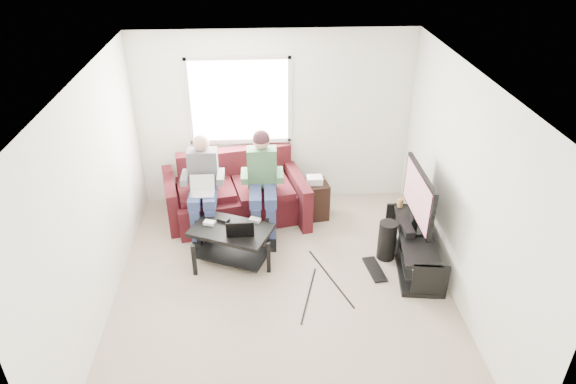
{
  "coord_description": "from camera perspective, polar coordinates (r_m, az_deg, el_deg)",
  "views": [
    {
      "loc": [
        -0.23,
        -4.75,
        4.11
      ],
      "look_at": [
        0.1,
        0.6,
        1.02
      ],
      "focal_mm": 32.0,
      "sensor_mm": 36.0,
      "label": 1
    }
  ],
  "objects": [
    {
      "name": "window",
      "position": [
        7.43,
        -5.42,
        10.03
      ],
      "size": [
        1.48,
        0.04,
        1.28
      ],
      "color": "white",
      "rests_on": "wall_back"
    },
    {
      "name": "laptop_silver",
      "position": [
        6.86,
        -9.53,
        0.25
      ],
      "size": [
        0.37,
        0.3,
        0.24
      ],
      "primitive_type": null,
      "rotation": [
        0.0,
        0.0,
        0.29
      ],
      "color": "silver",
      "rests_on": "person_left"
    },
    {
      "name": "console_black",
      "position": [
        6.71,
        13.99,
        -5.92
      ],
      "size": [
        0.38,
        0.3,
        0.07
      ],
      "primitive_type": "cube",
      "color": "black",
      "rests_on": "tv_stand"
    },
    {
      "name": "wall_left",
      "position": [
        5.8,
        -20.75,
        -1.21
      ],
      "size": [
        0.0,
        4.5,
        4.5
      ],
      "primitive_type": "plane",
      "rotation": [
        1.57,
        0.0,
        1.57
      ],
      "color": "white",
      "rests_on": "floor"
    },
    {
      "name": "controller_a",
      "position": [
        6.63,
        -8.74,
        -3.4
      ],
      "size": [
        0.16,
        0.13,
        0.04
      ],
      "primitive_type": "cube",
      "rotation": [
        0.0,
        0.0,
        -0.34
      ],
      "color": "silver",
      "rests_on": "coffee_table"
    },
    {
      "name": "sofa",
      "position": [
        7.5,
        -5.88,
        -0.45
      ],
      "size": [
        2.18,
        1.28,
        0.93
      ],
      "color": "#461117",
      "rests_on": "floor"
    },
    {
      "name": "tv",
      "position": [
        6.49,
        14.3,
        -0.54
      ],
      "size": [
        0.12,
        1.1,
        0.81
      ],
      "color": "black",
      "rests_on": "tv_stand"
    },
    {
      "name": "tv_stand",
      "position": [
        6.79,
        13.8,
        -6.18
      ],
      "size": [
        0.61,
        1.45,
        0.46
      ],
      "color": "black",
      "rests_on": "floor"
    },
    {
      "name": "controller_b",
      "position": [
        6.66,
        -7.16,
        -3.08
      ],
      "size": [
        0.17,
        0.15,
        0.04
      ],
      "primitive_type": "cube",
      "rotation": [
        0.0,
        0.0,
        -0.54
      ],
      "color": "black",
      "rests_on": "coffee_table"
    },
    {
      "name": "coffee_table",
      "position": [
        6.59,
        -6.28,
        -4.98
      ],
      "size": [
        1.14,
        0.94,
        0.49
      ],
      "color": "black",
      "rests_on": "floor"
    },
    {
      "name": "person_right",
      "position": [
        6.94,
        -2.88,
        1.7
      ],
      "size": [
        0.4,
        0.71,
        1.44
      ],
      "color": "navy",
      "rests_on": "sofa"
    },
    {
      "name": "soundbar",
      "position": [
        6.66,
        12.9,
        -3.61
      ],
      "size": [
        0.12,
        0.5,
        0.1
      ],
      "primitive_type": "cube",
      "color": "black",
      "rests_on": "tv_stand"
    },
    {
      "name": "wall_back",
      "position": [
        7.55,
        -1.48,
        8.06
      ],
      "size": [
        4.5,
        0.0,
        4.5
      ],
      "primitive_type": "plane",
      "rotation": [
        1.57,
        0.0,
        0.0
      ],
      "color": "white",
      "rests_on": "floor"
    },
    {
      "name": "keyboard_floor",
      "position": [
        6.67,
        9.59,
        -8.47
      ],
      "size": [
        0.24,
        0.52,
        0.03
      ],
      "primitive_type": "cube",
      "rotation": [
        0.0,
        0.0,
        0.14
      ],
      "color": "black",
      "rests_on": "floor"
    },
    {
      "name": "drink_cup",
      "position": [
        7.11,
        12.38,
        -1.17
      ],
      "size": [
        0.08,
        0.08,
        0.12
      ],
      "primitive_type": "cylinder",
      "color": "#A97A49",
      "rests_on": "tv_stand"
    },
    {
      "name": "console_grey",
      "position": [
        6.98,
        13.23,
        -4.22
      ],
      "size": [
        0.34,
        0.26,
        0.08
      ],
      "primitive_type": "cube",
      "color": "gray",
      "rests_on": "tv_stand"
    },
    {
      "name": "laptop_black",
      "position": [
        6.37,
        -5.35,
        -3.54
      ],
      "size": [
        0.41,
        0.38,
        0.24
      ],
      "primitive_type": null,
      "rotation": [
        0.0,
        0.0,
        -0.52
      ],
      "color": "black",
      "rests_on": "coffee_table"
    },
    {
      "name": "person_left",
      "position": [
        7.0,
        -9.43,
        0.98
      ],
      "size": [
        0.4,
        0.71,
        1.39
      ],
      "color": "navy",
      "rests_on": "sofa"
    },
    {
      "name": "ceiling",
      "position": [
        5.0,
        -0.69,
        12.3
      ],
      "size": [
        4.5,
        4.5,
        0.0
      ],
      "primitive_type": "plane",
      "rotation": [
        3.14,
        0.0,
        0.0
      ],
      "color": "white",
      "rests_on": "wall_back"
    },
    {
      "name": "floor",
      "position": [
        6.29,
        -0.55,
        -10.89
      ],
      "size": [
        4.5,
        4.5,
        0.0
      ],
      "primitive_type": "plane",
      "color": "tan",
      "rests_on": "ground"
    },
    {
      "name": "controller_c",
      "position": [
        6.62,
        -3.71,
        -3.12
      ],
      "size": [
        0.17,
        0.14,
        0.04
      ],
      "primitive_type": "cube",
      "rotation": [
        0.0,
        0.0,
        -0.45
      ],
      "color": "gray",
      "rests_on": "coffee_table"
    },
    {
      "name": "wall_right",
      "position": [
        5.96,
        18.98,
        -0.03
      ],
      "size": [
        0.0,
        4.5,
        4.5
      ],
      "primitive_type": "plane",
      "rotation": [
        1.57,
        0.0,
        -1.57
      ],
      "color": "white",
      "rests_on": "floor"
    },
    {
      "name": "wall_front",
      "position": [
        3.77,
        1.21,
        -18.27
      ],
      "size": [
        4.5,
        0.0,
        4.5
      ],
      "primitive_type": "plane",
      "rotation": [
        -1.57,
        0.0,
        0.0
      ],
      "color": "white",
      "rests_on": "floor"
    },
    {
      "name": "console_white",
      "position": [
        6.45,
        14.83,
        -7.76
      ],
      "size": [
        0.3,
        0.22,
        0.06
      ],
      "primitive_type": "cube",
      "color": "silver",
      "rests_on": "tv_stand"
    },
    {
      "name": "end_table",
      "position": [
        7.49,
        2.93,
        -0.75
      ],
      "size": [
        0.38,
        0.38,
        0.66
      ],
      "color": "black",
      "rests_on": "floor"
    },
    {
      "name": "subwoofer",
      "position": [
        6.77,
        10.94,
        -5.3
      ],
      "size": [
        0.23,
        0.23,
        0.53
      ],
      "primitive_type": "cylinder",
      "color": "black",
      "rests_on": "floor"
    }
  ]
}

